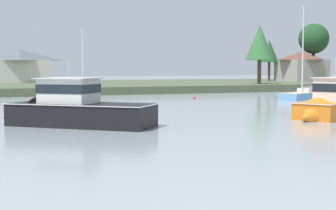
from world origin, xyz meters
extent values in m
cube|color=#4C563D|center=(0.00, 82.57, 0.57)|extent=(218.15, 45.19, 1.13)
cube|color=black|center=(-2.19, 24.37, 0.33)|extent=(9.24, 8.51, 2.28)
cone|color=black|center=(-5.76, 27.38, 0.33)|extent=(3.89, 3.93, 2.94)
cube|color=silver|center=(-2.19, 24.37, 1.44)|extent=(9.47, 8.73, 0.05)
cube|color=silver|center=(-2.84, 24.93, 2.26)|extent=(4.13, 4.06, 1.57)
cube|color=#19232D|center=(-2.84, 24.93, 2.41)|extent=(4.21, 4.14, 0.56)
cube|color=beige|center=(-2.84, 24.93, 3.07)|extent=(4.69, 4.63, 0.06)
cylinder|color=silver|center=(-2.84, 24.93, 3.71)|extent=(0.03, 0.03, 1.21)
cube|color=gray|center=(2.95, 48.44, 0.08)|extent=(3.17, 7.01, 0.92)
cube|color=#CCB78E|center=(2.95, 48.44, 0.56)|extent=(2.86, 6.57, 0.04)
cube|color=silver|center=(3.00, 48.78, 0.78)|extent=(1.53, 1.69, 0.41)
cylinder|color=silver|center=(2.85, 47.91, 4.42)|extent=(0.14, 0.14, 7.67)
cylinder|color=silver|center=(3.09, 49.24, 1.09)|extent=(0.58, 2.68, 0.11)
cylinder|color=silver|center=(3.09, 49.24, 1.14)|extent=(0.56, 2.42, 0.14)
cylinder|color=#999999|center=(2.62, 46.58, 4.39)|extent=(0.49, 2.68, 7.63)
cube|color=#669ECC|center=(28.80, 42.41, 0.12)|extent=(8.58, 5.67, 1.37)
cube|color=#CCB78E|center=(28.80, 42.41, 0.83)|extent=(8.00, 5.20, 0.04)
cube|color=silver|center=(29.17, 42.58, 1.10)|extent=(2.31, 2.19, 0.50)
cylinder|color=silver|center=(28.19, 42.14, 6.01)|extent=(0.17, 0.17, 10.33)
cylinder|color=silver|center=(29.70, 42.82, 1.44)|extent=(3.08, 1.50, 0.13)
cylinder|color=silver|center=(29.70, 42.82, 1.49)|extent=(2.78, 1.36, 0.14)
cylinder|color=#999999|center=(26.68, 41.45, 5.99)|extent=(3.05, 1.39, 10.29)
cube|color=orange|center=(16.95, 23.03, 0.28)|extent=(8.40, 5.99, 1.93)
cone|color=orange|center=(13.37, 21.38, 0.28)|extent=(3.12, 3.35, 2.67)
cube|color=silver|center=(16.95, 23.03, 1.21)|extent=(8.59, 6.16, 0.05)
cube|color=silver|center=(16.79, 22.96, 2.11)|extent=(3.18, 3.16, 1.73)
cube|color=#19232D|center=(16.79, 22.96, 2.28)|extent=(3.24, 3.23, 0.62)
cube|color=beige|center=(16.79, 22.96, 3.00)|extent=(3.60, 3.63, 0.06)
cylinder|color=silver|center=(16.79, 22.96, 3.76)|extent=(0.03, 0.03, 1.45)
sphere|color=red|center=(16.52, 47.81, 0.06)|extent=(0.37, 0.37, 0.37)
torus|color=#333338|center=(16.52, 47.81, 0.29)|extent=(0.12, 0.12, 0.02)
cylinder|color=brown|center=(36.73, 65.37, 4.49)|extent=(0.65, 0.65, 6.72)
cone|color=#336B38|center=(36.73, 65.37, 8.17)|extent=(4.81, 4.81, 5.88)
cylinder|color=brown|center=(58.11, 78.47, 4.87)|extent=(0.69, 0.69, 7.48)
sphere|color=#1E4723|center=(58.11, 78.47, 10.04)|extent=(6.33, 6.33, 6.33)
cylinder|color=brown|center=(50.43, 83.34, 4.37)|extent=(0.54, 0.54, 6.48)
cone|color=#235128|center=(50.43, 83.34, 7.48)|extent=(3.85, 3.85, 4.71)
cube|color=#9E998E|center=(55.61, 79.05, 3.35)|extent=(8.13, 8.23, 4.43)
pyramid|color=brown|center=(55.61, 79.05, 6.43)|extent=(8.79, 8.88, 1.73)
cube|color=silver|center=(-0.47, 92.37, 3.22)|extent=(11.66, 7.23, 4.17)
pyramid|color=#565B66|center=(-0.47, 92.37, 6.42)|extent=(12.60, 7.81, 2.24)
camera|label=1|loc=(-8.54, -6.87, 3.67)|focal=52.58mm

